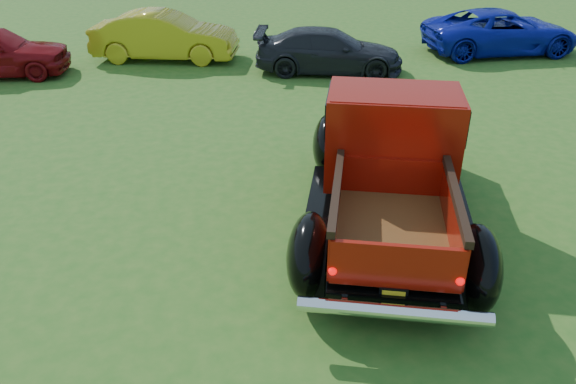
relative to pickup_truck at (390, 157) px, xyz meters
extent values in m
plane|color=#295919|center=(-1.40, -1.01, -0.95)|extent=(120.00, 120.00, 0.00)
cylinder|color=black|center=(-1.38, -1.91, -0.52)|extent=(0.45, 0.90, 0.87)
cylinder|color=black|center=(0.41, -2.32, -0.52)|extent=(0.45, 0.90, 0.87)
cylinder|color=black|center=(-0.61, 1.47, -0.52)|extent=(0.45, 0.90, 0.87)
cylinder|color=black|center=(1.19, 1.06, -0.52)|extent=(0.45, 0.90, 0.87)
cube|color=black|center=(-0.08, -0.37, -0.47)|extent=(2.61, 5.29, 0.22)
cube|color=#921207|center=(0.31, 1.37, -0.02)|extent=(2.15, 1.99, 0.67)
cube|color=silver|center=(0.50, 2.18, -0.04)|extent=(1.70, 0.45, 0.54)
cube|color=#921207|center=(0.00, 0.00, 0.34)|extent=(2.15, 1.64, 1.41)
cube|color=black|center=(0.00, 0.00, 0.72)|extent=(2.17, 1.55, 0.54)
cube|color=#921207|center=(0.00, 0.00, 1.01)|extent=(2.05, 1.52, 0.09)
cube|color=brown|center=(-0.39, -1.69, -0.28)|extent=(1.91, 2.43, 0.05)
cube|color=#921207|center=(-1.10, -1.53, 0.00)|extent=(0.53, 2.12, 0.56)
cube|color=#921207|center=(0.33, -1.85, 0.00)|extent=(0.53, 2.12, 0.56)
cube|color=#921207|center=(-0.14, -0.63, 0.00)|extent=(1.44, 0.38, 0.56)
cube|color=#921207|center=(-0.63, -2.74, 0.00)|extent=(1.44, 0.39, 0.56)
cube|color=black|center=(-1.10, -1.53, 0.33)|extent=(0.58, 2.13, 0.10)
cube|color=black|center=(0.33, -1.85, 0.33)|extent=(0.58, 2.13, 0.10)
ellipsoid|color=black|center=(-1.48, -1.88, -0.39)|extent=(0.74, 1.23, 0.95)
ellipsoid|color=black|center=(0.52, -2.34, -0.39)|extent=(0.74, 1.23, 0.95)
ellipsoid|color=black|center=(-0.71, 1.49, -0.39)|extent=(0.74, 1.23, 0.95)
ellipsoid|color=black|center=(1.29, 1.04, -0.39)|extent=(0.74, 1.23, 0.95)
cube|color=black|center=(-1.10, -0.19, -0.60)|extent=(0.84, 2.29, 0.06)
cube|color=black|center=(0.91, -0.65, -0.60)|extent=(0.84, 2.29, 0.06)
cylinder|color=silver|center=(-0.69, -3.01, -0.41)|extent=(2.10, 0.64, 0.17)
cube|color=black|center=(-0.64, -2.79, -0.36)|extent=(0.32, 0.09, 0.16)
cube|color=gold|center=(-0.64, -2.80, -0.36)|extent=(0.26, 0.07, 0.11)
sphere|color=#CC0505|center=(-1.31, -2.62, -0.11)|extent=(0.10, 0.10, 0.10)
sphere|color=#CC0505|center=(0.04, -2.93, -0.11)|extent=(0.10, 0.10, 0.10)
imported|color=gold|center=(-4.36, 9.35, -0.26)|extent=(4.39, 2.14, 1.38)
imported|color=black|center=(0.27, 7.65, -0.37)|extent=(4.26, 2.31, 1.17)
imported|color=#0E189C|center=(5.86, 9.17, -0.30)|extent=(4.84, 2.48, 1.31)
camera|label=1|loc=(-2.27, -7.60, 3.67)|focal=35.00mm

